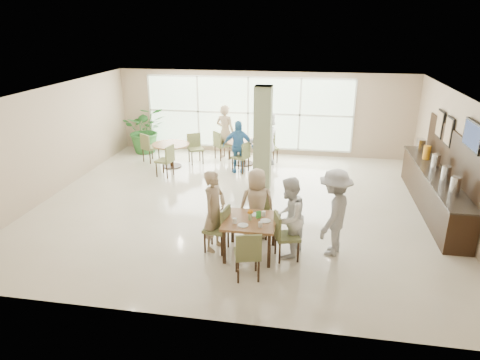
% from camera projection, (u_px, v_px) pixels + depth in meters
% --- Properties ---
extents(ground, '(10.00, 10.00, 0.00)m').
position_uv_depth(ground, '(240.00, 204.00, 10.84)').
color(ground, beige).
rests_on(ground, ground).
extents(room_shell, '(10.00, 10.00, 10.00)m').
position_uv_depth(room_shell, '(240.00, 139.00, 10.24)').
color(room_shell, white).
rests_on(room_shell, ground).
extents(window_bank, '(7.00, 0.04, 7.00)m').
position_uv_depth(window_bank, '(248.00, 113.00, 14.54)').
color(window_bank, silver).
rests_on(window_bank, ground).
extents(column, '(0.45, 0.45, 2.80)m').
position_uv_depth(column, '(263.00, 139.00, 11.39)').
color(column, '#6F7853').
rests_on(column, ground).
extents(main_table, '(1.01, 1.01, 0.75)m').
position_uv_depth(main_table, '(250.00, 224.00, 8.29)').
color(main_table, brown).
rests_on(main_table, ground).
extents(round_table_left, '(1.16, 1.16, 0.75)m').
position_uv_depth(round_table_left, '(171.00, 149.00, 13.40)').
color(round_table_left, brown).
rests_on(round_table_left, ground).
extents(round_table_right, '(1.09, 1.09, 0.75)m').
position_uv_depth(round_table_right, '(244.00, 147.00, 13.66)').
color(round_table_right, brown).
rests_on(round_table_right, ground).
extents(chairs_main_table, '(1.95, 2.12, 0.95)m').
position_uv_depth(chairs_main_table, '(252.00, 233.00, 8.34)').
color(chairs_main_table, brown).
rests_on(chairs_main_table, ground).
extents(chairs_table_left, '(2.11, 1.92, 0.95)m').
position_uv_depth(chairs_table_left, '(170.00, 152.00, 13.43)').
color(chairs_table_left, brown).
rests_on(chairs_table_left, ground).
extents(chairs_table_right, '(2.22, 1.78, 0.95)m').
position_uv_depth(chairs_table_right, '(244.00, 150.00, 13.68)').
color(chairs_table_right, brown).
rests_on(chairs_table_right, ground).
extents(tabletop_clutter, '(0.71, 0.71, 0.21)m').
position_uv_depth(tabletop_clutter, '(253.00, 218.00, 8.20)').
color(tabletop_clutter, white).
rests_on(tabletop_clutter, main_table).
extents(buffet_counter, '(0.64, 4.70, 1.95)m').
position_uv_depth(buffet_counter, '(434.00, 188.00, 10.36)').
color(buffet_counter, black).
rests_on(buffet_counter, ground).
extents(wall_tv, '(0.06, 1.00, 0.58)m').
position_uv_depth(wall_tv, '(473.00, 136.00, 8.74)').
color(wall_tv, black).
rests_on(wall_tv, ground).
extents(framed_art_a, '(0.05, 0.55, 0.70)m').
position_uv_depth(framed_art_a, '(449.00, 131.00, 10.32)').
color(framed_art_a, black).
rests_on(framed_art_a, ground).
extents(framed_art_b, '(0.05, 0.55, 0.70)m').
position_uv_depth(framed_art_b, '(440.00, 124.00, 11.06)').
color(framed_art_b, black).
rests_on(framed_art_b, ground).
extents(potted_plant, '(1.90, 1.90, 1.62)m').
position_uv_depth(potted_plant, '(146.00, 129.00, 14.82)').
color(potted_plant, '#296729').
rests_on(potted_plant, ground).
extents(teen_left, '(0.58, 0.71, 1.66)m').
position_uv_depth(teen_left, '(214.00, 211.00, 8.44)').
color(teen_left, tan).
rests_on(teen_left, ground).
extents(teen_far, '(0.84, 0.63, 1.54)m').
position_uv_depth(teen_far, '(257.00, 204.00, 8.91)').
color(teen_far, tan).
rests_on(teen_far, ground).
extents(teen_right, '(0.82, 0.93, 1.61)m').
position_uv_depth(teen_right, '(289.00, 218.00, 8.22)').
color(teen_right, white).
rests_on(teen_right, ground).
extents(teen_standing, '(0.99, 1.28, 1.75)m').
position_uv_depth(teen_standing, '(334.00, 213.00, 8.26)').
color(teen_standing, '#A5A5A7').
rests_on(teen_standing, ground).
extents(adult_a, '(0.97, 0.61, 1.59)m').
position_uv_depth(adult_a, '(238.00, 146.00, 12.89)').
color(adult_a, teal).
rests_on(adult_a, ground).
extents(adult_b, '(1.22, 1.80, 1.79)m').
position_uv_depth(adult_b, '(267.00, 139.00, 13.33)').
color(adult_b, white).
rests_on(adult_b, ground).
extents(adult_standing, '(0.76, 0.62, 1.81)m').
position_uv_depth(adult_standing, '(225.00, 132.00, 14.13)').
color(adult_standing, tan).
rests_on(adult_standing, ground).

